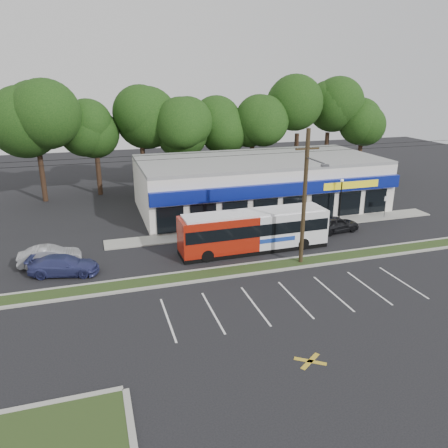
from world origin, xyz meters
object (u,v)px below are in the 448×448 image
sign_post (386,203)px  pedestrian_a (316,226)px  pedestrian_b (274,220)px  car_blue (64,265)px  lamp_post (341,195)px  car_silver (50,256)px  utility_pole (303,194)px  car_dark (335,224)px  metrobus (254,230)px

sign_post → pedestrian_a: 9.46m
sign_post → pedestrian_b: 11.92m
car_blue → pedestrian_a: size_ratio=2.57×
lamp_post → car_silver: (-25.96, -2.63, -1.94)m
utility_pole → car_dark: 9.55m
lamp_post → sign_post: size_ratio=1.91×
car_silver → pedestrian_b: 19.19m
lamp_post → pedestrian_a: (-4.08, -2.80, -1.73)m
lamp_post → pedestrian_b: size_ratio=2.28×
utility_pole → metrobus: size_ratio=4.12×
utility_pole → metrobus: 5.61m
car_dark → car_blue: car_dark is taller
car_dark → lamp_post: bearing=-44.6°
utility_pole → pedestrian_b: bearing=80.5°
sign_post → pedestrian_a: sign_post is taller
car_dark → car_silver: bearing=83.3°
lamp_post → car_silver: bearing=-174.2°
lamp_post → car_dark: bearing=-127.4°
utility_pole → pedestrian_a: utility_pole is taller
car_dark → pedestrian_a: (-2.22, -0.36, 0.19)m
car_silver → pedestrian_b: bearing=-84.3°
utility_pole → sign_post: (13.17, 7.65, -3.86)m
sign_post → car_blue: size_ratio=0.46×
utility_pole → lamp_post: size_ratio=11.76×
car_silver → car_dark: bearing=-90.8°
car_blue → metrobus: bearing=-75.6°
car_dark → car_silver: 24.10m
pedestrian_b → car_silver: bearing=0.4°
utility_pole → pedestrian_a: (4.09, 5.07, -4.48)m
utility_pole → car_silver: (-17.79, 5.25, -4.68)m
utility_pole → metrobus: bearing=122.4°
lamp_post → pedestrian_b: (-6.91, -0.30, -1.74)m
lamp_post → sign_post: (5.00, -0.23, -1.12)m
utility_pole → lamp_post: (8.17, 7.87, -2.74)m
car_dark → car_silver: (-24.09, -0.19, -0.01)m
utility_pole → car_blue: utility_pole is taller
utility_pole → pedestrian_b: (1.26, 7.57, -4.48)m
lamp_post → car_silver: 26.16m
car_dark → pedestrian_b: size_ratio=2.34×
utility_pole → sign_post: utility_pole is taller
sign_post → metrobus: (-15.43, -4.07, 0.17)m
lamp_post → sign_post: bearing=-2.6°
car_silver → lamp_post: bearing=-85.5°
sign_post → car_silver: sign_post is taller
lamp_post → car_blue: 25.41m
car_blue → pedestrian_a: 20.91m
car_silver → utility_pole: bearing=-107.7°
car_silver → pedestrian_a: pedestrian_a is taller
utility_pole → car_dark: utility_pole is taller
pedestrian_a → pedestrian_b: size_ratio=1.00×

